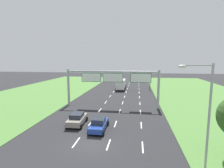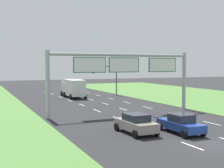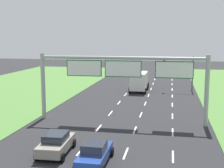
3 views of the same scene
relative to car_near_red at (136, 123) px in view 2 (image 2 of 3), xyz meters
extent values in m
plane|color=#262628|center=(3.38, -5.00, -0.81)|extent=(200.00, 200.00, 0.00)
cube|color=white|center=(1.63, -5.00, -0.80)|extent=(0.14, 2.40, 0.01)
cube|color=white|center=(1.63, 1.00, -0.80)|extent=(0.14, 2.40, 0.01)
cube|color=white|center=(1.63, 7.00, -0.80)|extent=(0.14, 2.40, 0.01)
cube|color=white|center=(1.63, 13.00, -0.80)|extent=(0.14, 2.40, 0.01)
cube|color=white|center=(1.63, 19.00, -0.80)|extent=(0.14, 2.40, 0.01)
cube|color=white|center=(1.63, 25.00, -0.80)|extent=(0.14, 2.40, 0.01)
cube|color=white|center=(1.63, 31.00, -0.80)|extent=(0.14, 2.40, 0.01)
cube|color=white|center=(1.63, 37.00, -0.80)|extent=(0.14, 2.40, 0.01)
cube|color=white|center=(1.63, 43.00, -0.80)|extent=(0.14, 2.40, 0.01)
cube|color=white|center=(5.13, 1.00, -0.80)|extent=(0.14, 2.40, 0.01)
cube|color=white|center=(5.13, 7.00, -0.80)|extent=(0.14, 2.40, 0.01)
cube|color=white|center=(5.13, 13.00, -0.80)|extent=(0.14, 2.40, 0.01)
cube|color=white|center=(5.13, 19.00, -0.80)|extent=(0.14, 2.40, 0.01)
cube|color=white|center=(5.13, 25.00, -0.80)|extent=(0.14, 2.40, 0.01)
cube|color=white|center=(5.13, 31.00, -0.80)|extent=(0.14, 2.40, 0.01)
cube|color=white|center=(5.13, 37.00, -0.80)|extent=(0.14, 2.40, 0.01)
cube|color=white|center=(5.13, 43.00, -0.80)|extent=(0.14, 2.40, 0.01)
cube|color=white|center=(8.63, 1.00, -0.80)|extent=(0.14, 2.40, 0.01)
cube|color=white|center=(8.63, 7.00, -0.80)|extent=(0.14, 2.40, 0.01)
cube|color=white|center=(8.63, 13.00, -0.80)|extent=(0.14, 2.40, 0.01)
cube|color=white|center=(8.63, 19.00, -0.80)|extent=(0.14, 2.40, 0.01)
cube|color=white|center=(8.63, 25.00, -0.80)|extent=(0.14, 2.40, 0.01)
cube|color=white|center=(8.63, 31.00, -0.80)|extent=(0.14, 2.40, 0.01)
cube|color=white|center=(8.63, 37.00, -0.80)|extent=(0.14, 2.40, 0.01)
cube|color=white|center=(8.63, 43.00, -0.80)|extent=(0.14, 2.40, 0.01)
cube|color=gray|center=(0.00, 0.01, -0.13)|extent=(2.04, 4.24, 0.71)
cube|color=#232833|center=(0.00, -0.03, 0.51)|extent=(1.65, 2.08, 0.56)
cylinder|color=black|center=(-1.01, 1.50, -0.49)|extent=(0.25, 0.65, 0.64)
cylinder|color=black|center=(0.88, 1.58, -0.49)|extent=(0.25, 0.65, 0.64)
cylinder|color=black|center=(-0.88, -1.56, -0.49)|extent=(0.25, 0.65, 0.64)
cylinder|color=black|center=(1.01, -1.48, -0.49)|extent=(0.25, 0.65, 0.64)
cube|color=navy|center=(3.32, -1.35, -0.17)|extent=(1.73, 4.45, 0.63)
cube|color=#232833|center=(3.32, -1.49, 0.46)|extent=(1.52, 1.79, 0.62)
cylinder|color=black|center=(2.44, 0.32, -0.49)|extent=(0.22, 0.64, 0.64)
cylinder|color=black|center=(4.20, 0.32, -0.49)|extent=(0.22, 0.64, 0.64)
cylinder|color=black|center=(2.43, -3.02, -0.49)|extent=(0.22, 0.64, 0.64)
cylinder|color=black|center=(4.19, -3.03, -0.49)|extent=(0.22, 0.64, 0.64)
cube|color=silver|center=(3.39, 31.73, 0.74)|extent=(2.21, 2.11, 2.20)
cube|color=silver|center=(3.36, 27.98, 0.96)|extent=(2.39, 5.12, 2.63)
cylinder|color=black|center=(2.26, 32.24, -0.36)|extent=(0.29, 0.90, 0.90)
cylinder|color=black|center=(4.52, 32.23, -0.36)|extent=(0.29, 0.90, 0.90)
cylinder|color=black|center=(2.17, 29.94, -0.36)|extent=(0.29, 0.90, 0.90)
cylinder|color=black|center=(4.59, 29.93, -0.36)|extent=(0.29, 0.90, 0.90)
cylinder|color=black|center=(2.14, 26.04, -0.36)|extent=(0.29, 0.90, 0.90)
cylinder|color=black|center=(4.56, 26.02, -0.36)|extent=(0.29, 0.90, 0.90)
cylinder|color=#9EA0A5|center=(-5.02, 9.60, 2.69)|extent=(0.44, 0.44, 7.00)
cylinder|color=#9EA0A5|center=(11.78, 9.60, 2.69)|extent=(0.44, 0.44, 7.00)
cylinder|color=#9EA0A5|center=(3.38, 9.60, 5.79)|extent=(16.80, 0.32, 0.32)
cube|color=#0C5B28|center=(-0.47, 9.60, 4.70)|extent=(3.69, 0.12, 1.67)
cube|color=white|center=(-0.47, 9.54, 4.70)|extent=(3.53, 0.01, 1.51)
cube|color=#0C5B28|center=(3.58, 9.60, 4.70)|extent=(3.72, 0.12, 1.67)
cube|color=white|center=(3.58, 9.54, 4.70)|extent=(3.56, 0.01, 1.51)
cube|color=#0C5B28|center=(8.63, 9.60, 4.70)|extent=(3.71, 0.12, 1.67)
cube|color=white|center=(8.63, 9.54, 4.70)|extent=(3.55, 0.01, 1.51)
cylinder|color=#47494F|center=(11.75, 29.59, 1.99)|extent=(0.20, 0.20, 5.60)
cylinder|color=#47494F|center=(9.50, 29.59, 4.44)|extent=(4.50, 0.14, 0.14)
cube|color=black|center=(7.25, 29.59, 3.79)|extent=(0.32, 0.36, 1.10)
sphere|color=red|center=(7.25, 29.39, 4.16)|extent=(0.22, 0.22, 0.22)
sphere|color=orange|center=(7.25, 29.39, 3.79)|extent=(0.22, 0.22, 0.22)
sphere|color=green|center=(7.25, 29.39, 3.42)|extent=(0.22, 0.22, 0.22)
camera|label=1|loc=(7.91, -21.87, 7.94)|focal=28.00mm
camera|label=2|loc=(-11.68, -21.89, 4.65)|focal=50.00mm
camera|label=3|loc=(8.28, -21.24, 7.88)|focal=50.00mm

